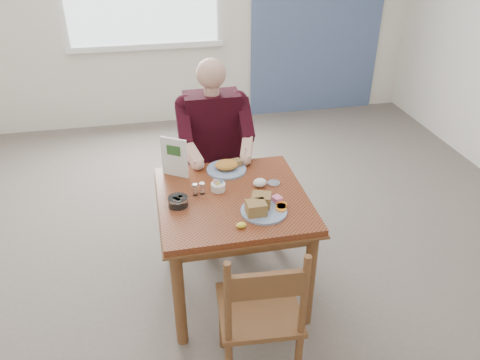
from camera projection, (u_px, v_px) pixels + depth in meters
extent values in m
plane|color=#61564E|center=(233.00, 287.00, 3.24)|extent=(6.00, 6.00, 0.00)
ellipsoid|color=yellow|center=(241.00, 225.00, 2.57)|extent=(0.07, 0.05, 0.03)
ellipsoid|color=white|center=(260.00, 183.00, 2.94)|extent=(0.10, 0.09, 0.05)
cylinder|color=silver|center=(274.00, 183.00, 2.98)|extent=(0.10, 0.10, 0.01)
cube|color=white|center=(147.00, 47.00, 5.20)|extent=(1.72, 0.04, 0.06)
cube|color=brown|center=(233.00, 199.00, 2.87)|extent=(0.90, 0.90, 0.04)
cube|color=brown|center=(233.00, 203.00, 2.88)|extent=(0.92, 0.92, 0.01)
cylinder|color=brown|center=(179.00, 298.00, 2.66)|extent=(0.07, 0.07, 0.71)
cylinder|color=brown|center=(309.00, 279.00, 2.80)|extent=(0.07, 0.07, 0.71)
cylinder|color=brown|center=(169.00, 220.00, 3.32)|extent=(0.07, 0.07, 0.71)
cylinder|color=brown|center=(275.00, 207.00, 3.46)|extent=(0.07, 0.07, 0.71)
cube|color=brown|center=(246.00, 247.00, 2.58)|extent=(0.80, 0.03, 0.08)
cube|color=brown|center=(222.00, 177.00, 3.23)|extent=(0.80, 0.03, 0.08)
cube|color=brown|center=(170.00, 216.00, 2.84)|extent=(0.03, 0.80, 0.08)
cube|color=brown|center=(293.00, 201.00, 2.97)|extent=(0.03, 0.80, 0.08)
cylinder|color=brown|center=(196.00, 217.00, 3.58)|extent=(0.04, 0.04, 0.45)
cylinder|color=brown|center=(242.00, 212.00, 3.64)|extent=(0.04, 0.04, 0.45)
cylinder|color=brown|center=(191.00, 193.00, 3.88)|extent=(0.04, 0.04, 0.45)
cylinder|color=brown|center=(233.00, 188.00, 3.94)|extent=(0.04, 0.04, 0.45)
cube|color=brown|center=(215.00, 176.00, 3.64)|extent=(0.42, 0.42, 0.03)
cylinder|color=brown|center=(187.00, 141.00, 3.64)|extent=(0.04, 0.04, 0.50)
cylinder|color=brown|center=(233.00, 137.00, 3.70)|extent=(0.04, 0.04, 0.50)
cube|color=brown|center=(210.00, 127.00, 3.62)|extent=(0.38, 0.03, 0.14)
cylinder|color=brown|center=(222.00, 319.00, 2.70)|extent=(0.04, 0.04, 0.45)
cylinder|color=brown|center=(283.00, 313.00, 2.74)|extent=(0.04, 0.04, 0.45)
cube|color=brown|center=(259.00, 309.00, 2.44)|extent=(0.45, 0.45, 0.03)
cylinder|color=brown|center=(228.00, 305.00, 2.15)|extent=(0.04, 0.04, 0.50)
cylinder|color=brown|center=(304.00, 298.00, 2.19)|extent=(0.04, 0.04, 0.50)
cube|color=brown|center=(267.00, 285.00, 2.12)|extent=(0.38, 0.06, 0.14)
cube|color=gray|center=(204.00, 177.00, 3.48)|extent=(0.13, 0.38, 0.12)
cube|color=gray|center=(230.00, 174.00, 3.51)|extent=(0.13, 0.38, 0.12)
cube|color=gray|center=(208.00, 223.00, 3.48)|extent=(0.10, 0.10, 0.48)
cube|color=gray|center=(235.00, 220.00, 3.52)|extent=(0.10, 0.10, 0.48)
cube|color=black|center=(213.00, 130.00, 3.47)|extent=(0.40, 0.22, 0.58)
sphere|color=black|center=(185.00, 105.00, 3.32)|extent=(0.15, 0.15, 0.15)
sphere|color=black|center=(237.00, 101.00, 3.39)|extent=(0.15, 0.15, 0.15)
cylinder|color=tan|center=(212.00, 91.00, 3.30)|extent=(0.11, 0.11, 0.08)
sphere|color=tan|center=(211.00, 74.00, 3.23)|extent=(0.21, 0.21, 0.21)
cube|color=black|center=(184.00, 124.00, 3.27)|extent=(0.09, 0.29, 0.27)
cube|color=black|center=(245.00, 119.00, 3.35)|extent=(0.09, 0.29, 0.27)
sphere|color=black|center=(186.00, 144.00, 3.23)|extent=(0.09, 0.09, 0.09)
sphere|color=black|center=(248.00, 139.00, 3.30)|extent=(0.09, 0.09, 0.09)
cube|color=tan|center=(192.00, 154.00, 3.18)|extent=(0.14, 0.23, 0.14)
cube|color=tan|center=(247.00, 149.00, 3.24)|extent=(0.14, 0.23, 0.14)
sphere|color=tan|center=(199.00, 164.00, 3.12)|extent=(0.08, 0.08, 0.08)
sphere|color=tan|center=(245.00, 160.00, 3.18)|extent=(0.08, 0.08, 0.08)
cylinder|color=silver|center=(245.00, 153.00, 3.15)|extent=(0.01, 0.05, 0.12)
cylinder|color=white|center=(264.00, 211.00, 2.71)|extent=(0.30, 0.30, 0.02)
cube|color=tan|center=(256.00, 208.00, 2.65)|extent=(0.11, 0.10, 0.08)
cube|color=tan|center=(261.00, 200.00, 2.73)|extent=(0.14, 0.13, 0.08)
cylinder|color=orange|center=(281.00, 209.00, 2.71)|extent=(0.08, 0.08, 0.01)
cylinder|color=orange|center=(281.00, 206.00, 2.73)|extent=(0.06, 0.06, 0.01)
cylinder|color=orange|center=(282.00, 204.00, 2.75)|extent=(0.08, 0.08, 0.01)
cube|color=pink|center=(277.00, 199.00, 2.78)|extent=(0.07, 0.07, 0.03)
cylinder|color=white|center=(226.00, 169.00, 3.13)|extent=(0.31, 0.31, 0.01)
ellipsoid|color=gold|center=(226.00, 165.00, 3.11)|extent=(0.18, 0.15, 0.06)
cube|color=tan|center=(234.00, 163.00, 3.15)|extent=(0.11, 0.08, 0.04)
cylinder|color=white|center=(218.00, 187.00, 2.91)|extent=(0.11, 0.11, 0.05)
cube|color=pink|center=(216.00, 182.00, 2.89)|extent=(0.03, 0.01, 0.02)
cube|color=#6699D8|center=(220.00, 181.00, 2.90)|extent=(0.03, 0.03, 0.02)
cube|color=#EAD159|center=(218.00, 183.00, 2.88)|extent=(0.03, 0.02, 0.02)
cube|color=white|center=(216.00, 181.00, 2.90)|extent=(0.03, 0.02, 0.02)
cylinder|color=white|center=(195.00, 190.00, 2.86)|extent=(0.04, 0.04, 0.06)
cylinder|color=silver|center=(195.00, 185.00, 2.84)|extent=(0.04, 0.04, 0.01)
cylinder|color=white|center=(202.00, 189.00, 2.87)|extent=(0.04, 0.04, 0.06)
cylinder|color=silver|center=(202.00, 184.00, 2.85)|extent=(0.04, 0.04, 0.01)
cylinder|color=white|center=(178.00, 202.00, 2.76)|extent=(0.13, 0.13, 0.06)
cylinder|color=white|center=(175.00, 199.00, 2.74)|extent=(0.03, 0.03, 0.02)
cylinder|color=white|center=(181.00, 198.00, 2.76)|extent=(0.03, 0.03, 0.02)
cylinder|color=white|center=(178.00, 201.00, 2.73)|extent=(0.03, 0.03, 0.02)
cube|color=white|center=(174.00, 157.00, 3.01)|extent=(0.16, 0.11, 0.27)
cube|color=#2D5926|center=(173.00, 151.00, 2.97)|extent=(0.08, 0.06, 0.07)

